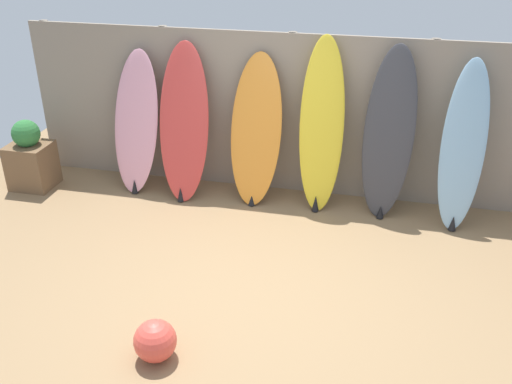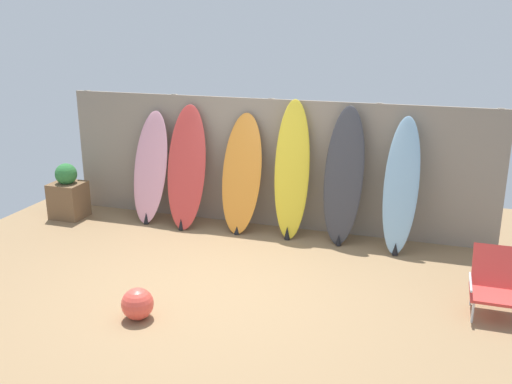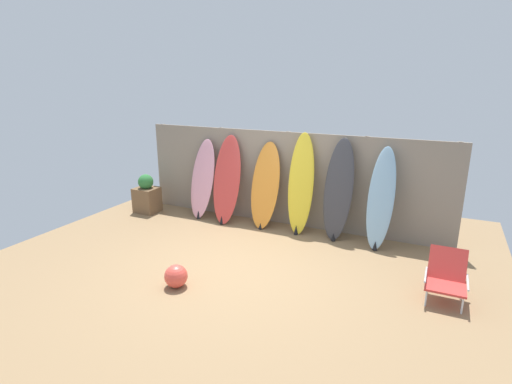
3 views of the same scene
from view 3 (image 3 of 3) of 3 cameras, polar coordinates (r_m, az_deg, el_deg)
name	(u,v)px [view 3 (image 3 of 3)]	position (r m, az deg, el deg)	size (l,w,h in m)	color
ground	(239,264)	(6.24, -2.51, -10.30)	(7.68, 7.68, 0.00)	#8E704C
fence_back	(287,179)	(7.66, 4.40, 1.88)	(6.08, 0.11, 1.80)	gray
surfboard_pink_0	(202,180)	(8.15, -7.66, 1.77)	(0.60, 0.54, 1.58)	pink
surfboard_red_1	(227,180)	(7.82, -4.19, 1.69)	(0.61, 0.64, 1.70)	#D13D38
surfboard_orange_2	(265,186)	(7.52, 1.32, 0.87)	(0.57, 0.52, 1.62)	orange
surfboard_yellow_3	(301,185)	(7.26, 6.43, 1.05)	(0.51, 0.50, 1.83)	yellow
surfboard_charcoal_4	(338,190)	(7.07, 11.69, 0.25)	(0.56, 0.48, 1.79)	#38383D
surfboard_skyblue_5	(381,199)	(6.90, 17.41, -0.99)	(0.46, 0.53, 1.69)	#8CB7D6
beach_chair	(446,276)	(5.76, 25.54, -10.76)	(0.50, 0.57, 0.64)	silver
planter_box	(147,196)	(8.76, -15.34, -0.52)	(0.47, 0.43, 0.82)	brown
beach_ball	(176,276)	(5.67, -11.36, -11.70)	(0.32, 0.32, 0.32)	#E54C3F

